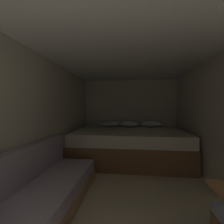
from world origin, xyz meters
name	(u,v)px	position (x,y,z in m)	size (l,w,h in m)	color
ground_plane	(128,197)	(0.00, 2.07, 0.00)	(7.11, 7.11, 0.00)	beige
wall_back	(130,115)	(0.00, 4.65, 1.03)	(2.77, 0.05, 2.06)	beige
wall_left	(36,122)	(-1.36, 2.07, 1.03)	(0.05, 5.11, 2.06)	beige
ceiling_slab	(128,47)	(0.00, 2.07, 2.09)	(2.77, 5.11, 0.05)	white
bed	(129,145)	(0.00, 3.72, 0.37)	(2.55, 1.74, 0.90)	brown
sofa_left	(30,204)	(-1.01, 1.37, 0.23)	(0.72, 2.59, 0.77)	tan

